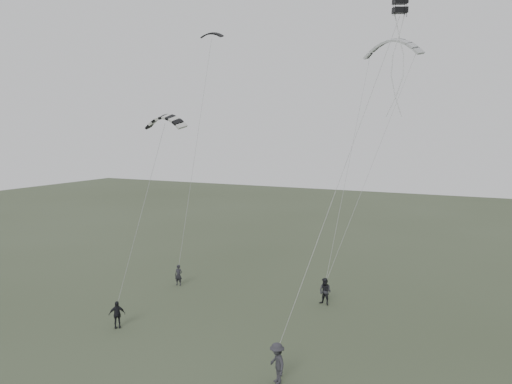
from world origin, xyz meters
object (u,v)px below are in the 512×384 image
at_px(flyer_left, 179,275).
at_px(kite_box, 400,6).
at_px(kite_pale_large, 393,40).
at_px(flyer_far, 277,363).
at_px(kite_dark_small, 212,33).
at_px(flyer_center, 117,314).
at_px(kite_striped, 165,117).
at_px(flyer_right, 325,292).

distance_m(flyer_left, kite_box, 22.97).
bearing_deg(kite_pale_large, flyer_left, -135.75).
height_order(flyer_far, kite_dark_small, kite_dark_small).
bearing_deg(flyer_center, flyer_left, 56.06).
xyz_separation_m(kite_pale_large, kite_striped, (-10.81, -13.14, -5.72)).
bearing_deg(flyer_center, kite_dark_small, 50.90).
height_order(flyer_right, flyer_center, flyer_right).
bearing_deg(kite_box, kite_striped, 156.95).
distance_m(kite_pale_large, kite_box, 12.65).
distance_m(flyer_left, flyer_far, 15.61).
relative_size(flyer_right, kite_box, 2.42).
xyz_separation_m(kite_pale_large, kite_box, (2.69, -12.35, -0.54)).
relative_size(flyer_right, kite_pale_large, 0.40).
relative_size(flyer_right, flyer_center, 1.12).
bearing_deg(flyer_right, kite_pale_large, 89.28).
relative_size(flyer_center, kite_box, 2.16).
height_order(flyer_left, flyer_far, flyer_far).
distance_m(flyer_right, kite_pale_large, 18.84).
relative_size(flyer_far, kite_striped, 0.66).
xyz_separation_m(kite_dark_small, kite_striped, (1.81, -8.60, -6.49)).
xyz_separation_m(flyer_far, kite_dark_small, (-11.69, 14.25, 17.54)).
xyz_separation_m(flyer_center, flyer_far, (10.67, -1.79, 0.14)).
bearing_deg(flyer_center, kite_striped, 34.53).
bearing_deg(flyer_right, flyer_far, -69.17).
bearing_deg(flyer_far, flyer_center, -145.90).
xyz_separation_m(flyer_right, kite_box, (4.87, -4.16, 16.28)).
bearing_deg(flyer_far, kite_box, 104.17).
relative_size(flyer_left, flyer_right, 0.87).
relative_size(kite_dark_small, kite_striped, 0.63).
bearing_deg(flyer_left, kite_box, -22.63).
distance_m(kite_dark_small, kite_pale_large, 13.44).
bearing_deg(kite_pale_large, kite_dark_small, -150.35).
bearing_deg(flyer_left, kite_pale_large, 24.12).
distance_m(flyer_far, kite_striped, 15.86).
bearing_deg(kite_striped, kite_dark_small, 105.34).
relative_size(flyer_left, kite_pale_large, 0.35).
bearing_deg(kite_pale_large, flyer_right, -95.00).
xyz_separation_m(flyer_left, flyer_far, (12.07, -9.89, 0.16)).
xyz_separation_m(flyer_center, kite_dark_small, (-1.01, 12.46, 17.68)).
distance_m(flyer_right, flyer_far, 10.67).
distance_m(flyer_center, kite_box, 22.23).
bearing_deg(kite_box, kite_pale_large, 75.92).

